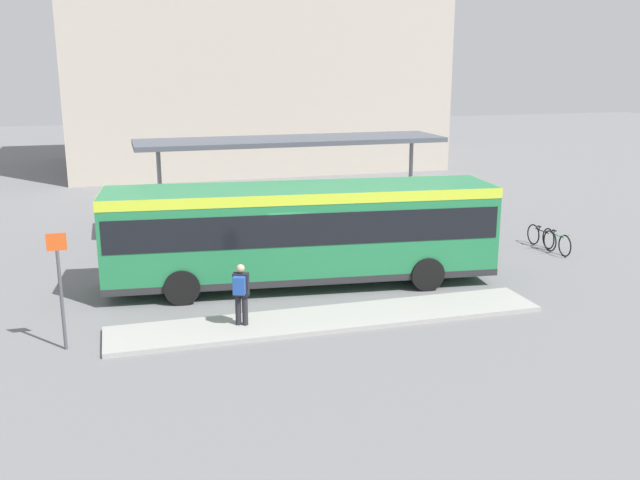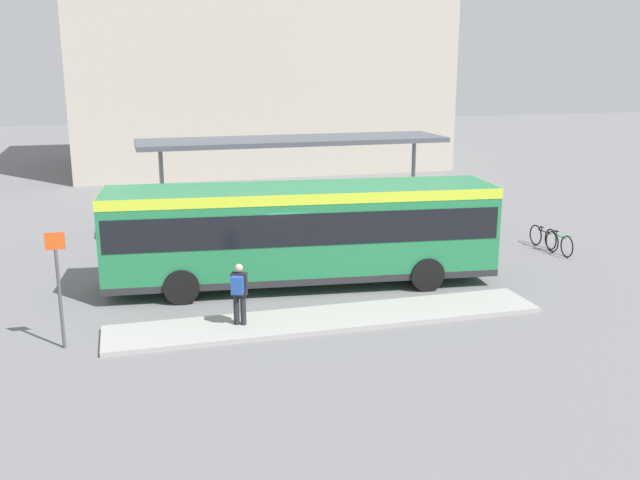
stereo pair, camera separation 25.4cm
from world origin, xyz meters
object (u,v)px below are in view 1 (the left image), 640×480
(pedestrian_waiting, at_px, (241,291))
(platform_sign, at_px, (60,286))
(bicycle_black, at_px, (541,237))
(bicycle_green, at_px, (556,242))
(potted_planter_near_shelter, at_px, (442,222))
(city_bus, at_px, (302,228))

(pedestrian_waiting, bearing_deg, platform_sign, 113.25)
(bicycle_black, height_order, platform_sign, platform_sign)
(pedestrian_waiting, height_order, platform_sign, platform_sign)
(platform_sign, bearing_deg, bicycle_green, 15.02)
(pedestrian_waiting, distance_m, bicycle_green, 12.73)
(bicycle_green, relative_size, potted_planter_near_shelter, 1.56)
(bicycle_green, distance_m, platform_sign, 16.77)
(city_bus, xyz_separation_m, bicycle_green, (9.55, 1.08, -1.37))
(city_bus, distance_m, pedestrian_waiting, 4.07)
(city_bus, relative_size, potted_planter_near_shelter, 10.05)
(platform_sign, bearing_deg, potted_planter_near_shelter, 29.62)
(bicycle_black, bearing_deg, platform_sign, -73.34)
(potted_planter_near_shelter, relative_size, platform_sign, 0.41)
(bicycle_black, bearing_deg, bicycle_green, 8.06)
(potted_planter_near_shelter, height_order, platform_sign, platform_sign)
(pedestrian_waiting, distance_m, bicycle_black, 12.89)
(bicycle_green, distance_m, bicycle_black, 0.75)
(bicycle_black, xyz_separation_m, potted_planter_near_shelter, (-2.78, 2.46, 0.22))
(city_bus, relative_size, pedestrian_waiting, 7.34)
(pedestrian_waiting, xyz_separation_m, platform_sign, (-4.18, -0.07, 0.53))
(city_bus, distance_m, potted_planter_near_shelter, 7.99)
(pedestrian_waiting, distance_m, platform_sign, 4.22)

